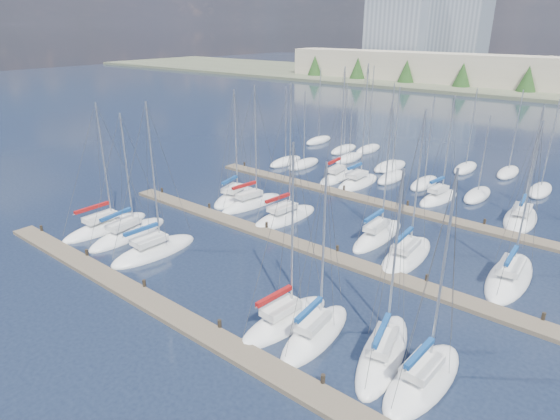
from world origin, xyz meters
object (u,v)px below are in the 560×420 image
Objects in this scene: sailboat_d at (285,321)px; sailboat_l at (406,256)px; sailboat_a at (106,227)px; sailboat_e at (316,334)px; sailboat_i at (252,203)px; sailboat_p at (439,198)px; sailboat_h at (235,197)px; sailboat_q at (520,219)px; sailboat_f at (383,353)px; sailboat_j at (285,217)px; sailboat_k at (378,235)px; sailboat_m at (509,277)px; sailboat_o at (358,182)px; sailboat_c at (154,250)px; sailboat_g at (423,379)px; sailboat_n at (337,177)px; sailboat_b at (128,234)px.

sailboat_l is (2.19, 13.87, -0.01)m from sailboat_d.
sailboat_a is 1.06× the size of sailboat_e.
sailboat_l is 0.97× the size of sailboat_i.
sailboat_d is 2.40m from sailboat_e.
sailboat_l is 15.89m from sailboat_p.
sailboat_h is at bearing -178.03° from sailboat_i.
sailboat_q is (8.74, -0.66, -0.02)m from sailboat_p.
sailboat_d is at bearing 176.13° from sailboat_f.
sailboat_k is at bearing 16.51° from sailboat_j.
sailboat_m is 17.77m from sailboat_p.
sailboat_a is 0.85× the size of sailboat_o.
sailboat_q is at bearing 43.08° from sailboat_j.
sailboat_h is 1.01× the size of sailboat_a.
sailboat_i reaches higher than sailboat_d.
sailboat_c reaches higher than sailboat_m.
sailboat_g is at bearing -2.25° from sailboat_e.
sailboat_f reaches higher than sailboat_e.
sailboat_f reaches higher than sailboat_q.
sailboat_i reaches higher than sailboat_k.
sailboat_f is (-2.76, 0.61, -0.00)m from sailboat_g.
sailboat_a is 35.79m from sailboat_p.
sailboat_p is at bearing 169.95° from sailboat_q.
sailboat_d is 0.94× the size of sailboat_c.
sailboat_m reaches higher than sailboat_q.
sailboat_m is 11.65m from sailboat_k.
sailboat_h is at bearing 173.29° from sailboat_l.
sailboat_o reaches higher than sailboat_l.
sailboat_f is at bearing -23.75° from sailboat_i.
sailboat_l is at bearing -70.23° from sailboat_p.
sailboat_k is 18.09m from sailboat_n.
sailboat_o is 1.24× the size of sailboat_q.
sailboat_d is at bearing -46.49° from sailboat_j.
sailboat_c reaches higher than sailboat_i.
sailboat_m is 17.18m from sailboat_e.
sailboat_n reaches higher than sailboat_m.
sailboat_b is 1.00× the size of sailboat_q.
sailboat_h is 32.10m from sailboat_g.
sailboat_m is 29.16m from sailboat_c.
sailboat_o is at bearing 94.73° from sailboat_j.
sailboat_g is 30.73m from sailboat_p.
sailboat_g is 9.38m from sailboat_d.
sailboat_g is 0.98× the size of sailboat_l.
sailboat_f is 34.78m from sailboat_n.
sailboat_k is 1.09× the size of sailboat_q.
sailboat_d is 20.07m from sailboat_b.
sailboat_l is 0.87× the size of sailboat_o.
sailboat_e is (21.65, -14.96, 0.01)m from sailboat_h.
sailboat_p is at bearing 48.17° from sailboat_b.
sailboat_k is at bearing -53.09° from sailboat_o.
sailboat_f is at bearing -41.91° from sailboat_h.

